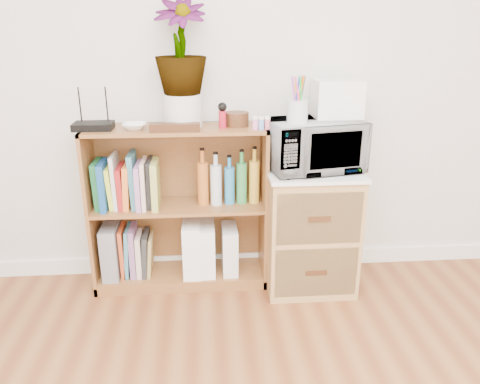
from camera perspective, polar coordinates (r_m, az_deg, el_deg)
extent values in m
cube|color=white|center=(3.03, -0.26, -8.30)|extent=(4.00, 0.02, 0.10)
cube|color=brown|center=(2.73, -7.41, -1.99)|extent=(1.00, 0.30, 0.95)
cube|color=#9E7542|center=(2.77, 8.38, -4.52)|extent=(0.50, 0.45, 0.70)
imported|color=white|center=(2.59, 8.99, 5.67)|extent=(0.55, 0.43, 0.28)
cylinder|color=silver|center=(2.46, 7.00, 9.71)|extent=(0.11, 0.11, 0.12)
cube|color=white|center=(2.66, 11.72, 11.11)|extent=(0.25, 0.21, 0.20)
cube|color=black|center=(2.63, -17.45, 7.69)|extent=(0.20, 0.14, 0.04)
imported|color=white|center=(2.58, -12.74, 7.83)|extent=(0.13, 0.13, 0.03)
cylinder|color=silver|center=(2.59, -6.98, 9.84)|extent=(0.21, 0.21, 0.18)
imported|color=#337F38|center=(2.56, -7.29, 17.15)|extent=(0.27, 0.27, 0.48)
cube|color=#341E0E|center=(2.49, -7.93, 7.82)|extent=(0.26, 0.07, 0.04)
cylinder|color=#A71427|center=(2.54, -2.15, 8.81)|extent=(0.04, 0.04, 0.09)
cylinder|color=#38200F|center=(2.59, -0.36, 8.87)|extent=(0.13, 0.13, 0.08)
cube|color=pink|center=(2.51, 2.61, 8.30)|extent=(0.12, 0.04, 0.06)
cube|color=slate|center=(2.88, -15.34, -6.78)|extent=(0.09, 0.25, 0.31)
cube|color=white|center=(2.81, -5.90, -6.65)|extent=(0.10, 0.26, 0.32)
cube|color=white|center=(2.82, -4.09, -6.77)|extent=(0.10, 0.24, 0.30)
cube|color=silver|center=(2.82, -1.27, -6.91)|extent=(0.09, 0.22, 0.28)
cube|color=#1A6332|center=(2.73, -16.89, 0.89)|extent=(0.04, 0.20, 0.27)
cube|color=navy|center=(2.73, -16.14, 0.94)|extent=(0.03, 0.20, 0.27)
cube|color=#E1ED37|center=(2.72, -15.42, 0.62)|extent=(0.04, 0.20, 0.24)
cube|color=beige|center=(2.71, -14.92, 1.33)|extent=(0.03, 0.20, 0.31)
cube|color=maroon|center=(2.71, -14.24, 0.65)|extent=(0.03, 0.20, 0.24)
cube|color=orange|center=(2.71, -13.53, 0.80)|extent=(0.04, 0.20, 0.25)
cube|color=teal|center=(2.69, -12.86, 1.43)|extent=(0.04, 0.20, 0.31)
cube|color=#A56FA7|center=(2.70, -12.13, 0.89)|extent=(0.03, 0.20, 0.25)
cube|color=beige|center=(2.69, -11.53, 1.10)|extent=(0.03, 0.20, 0.27)
cube|color=black|center=(2.69, -10.94, 1.07)|extent=(0.03, 0.20, 0.27)
cube|color=#A6AE50|center=(2.68, -10.22, 1.10)|extent=(0.04, 0.20, 0.27)
cylinder|color=#B95F22|center=(2.66, -4.57, 1.80)|extent=(0.06, 0.06, 0.32)
cylinder|color=silver|center=(2.66, -2.96, 1.60)|extent=(0.07, 0.07, 0.30)
cylinder|color=#277FB8|center=(2.67, -1.29, 1.42)|extent=(0.06, 0.06, 0.28)
cylinder|color=#338E47|center=(2.67, 0.21, 1.75)|extent=(0.06, 0.06, 0.30)
cylinder|color=gold|center=(2.67, 1.76, 1.95)|extent=(0.06, 0.06, 0.32)
cube|color=#BD4621|center=(2.87, -13.99, -6.90)|extent=(0.03, 0.19, 0.30)
cube|color=teal|center=(2.87, -13.45, -6.94)|extent=(0.04, 0.19, 0.29)
cube|color=slate|center=(2.86, -12.82, -6.91)|extent=(0.03, 0.19, 0.30)
cube|color=#C6AF9A|center=(2.86, -12.08, -7.28)|extent=(0.03, 0.19, 0.25)
cube|color=#2A2A2A|center=(2.86, -11.40, -7.24)|extent=(0.05, 0.19, 0.26)
cube|color=olive|center=(2.86, -10.82, -7.36)|extent=(0.04, 0.19, 0.24)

